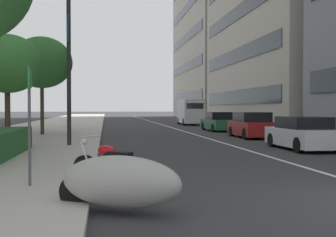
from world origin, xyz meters
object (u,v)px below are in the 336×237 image
object	(u,v)px
motorcycle_by_sign_pole	(119,182)
street_tree_far_plaza	(42,63)
delivery_van_ahead	(190,111)
street_lamp_with_banners	(76,34)
parking_sign_by_curb	(30,114)
motorcycle_nearest_camera	(112,167)
car_approaching_light	(252,126)
car_lead_in_lane	(219,122)
street_tree_near_plaza_corner	(7,64)
car_following_behind	(303,134)

from	to	relation	value
motorcycle_by_sign_pole	street_tree_far_plaza	size ratio (longest dim) A/B	0.38
delivery_van_ahead	street_lamp_with_banners	xyz separation A→B (m)	(-25.41, 9.91, 3.50)
parking_sign_by_curb	street_tree_far_plaza	size ratio (longest dim) A/B	0.42
motorcycle_nearest_camera	car_approaching_light	distance (m)	17.11
motorcycle_by_sign_pole	parking_sign_by_curb	bearing A→B (deg)	-21.02
motorcycle_by_sign_pole	car_lead_in_lane	distance (m)	26.64
parking_sign_by_curb	street_tree_near_plaza_corner	xyz separation A→B (m)	(9.45, 2.43, 1.91)
car_lead_in_lane	street_tree_far_plaza	distance (m)	13.88
car_following_behind	car_lead_in_lane	distance (m)	15.09
car_lead_in_lane	street_lamp_with_banners	distance (m)	16.97
motorcycle_by_sign_pole	street_tree_near_plaza_corner	distance (m)	12.62
motorcycle_by_sign_pole	motorcycle_nearest_camera	distance (m)	2.70
motorcycle_nearest_camera	delivery_van_ahead	distance (m)	35.86
motorcycle_by_sign_pole	car_approaching_light	xyz separation A→B (m)	(17.63, -8.26, 0.18)
motorcycle_nearest_camera	street_tree_far_plaza	bearing A→B (deg)	-39.00
motorcycle_nearest_camera	parking_sign_by_curb	size ratio (longest dim) A/B	0.74
delivery_van_ahead	motorcycle_nearest_camera	bearing A→B (deg)	167.68
car_lead_in_lane	street_tree_near_plaza_corner	world-z (taller)	street_tree_near_plaza_corner
street_tree_far_plaza	car_lead_in_lane	bearing A→B (deg)	-67.17
car_approaching_light	car_lead_in_lane	bearing A→B (deg)	0.72
motorcycle_by_sign_pole	car_approaching_light	bearing A→B (deg)	-86.49
motorcycle_nearest_camera	street_tree_near_plaza_corner	distance (m)	10.22
car_following_behind	street_tree_far_plaza	xyz separation A→B (m)	(9.91, 11.97, 3.81)
motorcycle_nearest_camera	parking_sign_by_curb	world-z (taller)	parking_sign_by_curb
car_following_behind	car_approaching_light	world-z (taller)	car_approaching_light
motorcycle_by_sign_pole	delivery_van_ahead	size ratio (longest dim) A/B	0.39
car_following_behind	car_approaching_light	bearing A→B (deg)	-2.13
street_tree_far_plaza	car_following_behind	bearing A→B (deg)	-129.61
car_following_behind	car_approaching_light	distance (m)	7.40
parking_sign_by_curb	car_lead_in_lane	bearing A→B (deg)	-23.40
car_following_behind	parking_sign_by_curb	xyz separation A→B (m)	(-8.16, 9.72, 0.97)
car_approaching_light	street_tree_near_plaza_corner	distance (m)	14.15
motorcycle_nearest_camera	street_lamp_with_banners	size ratio (longest dim) A/B	0.23
delivery_van_ahead	parking_sign_by_curb	world-z (taller)	parking_sign_by_curb
motorcycle_nearest_camera	street_tree_far_plaza	size ratio (longest dim) A/B	0.31
motorcycle_by_sign_pole	car_lead_in_lane	bearing A→B (deg)	-79.54
car_following_behind	car_approaching_light	size ratio (longest dim) A/B	0.97
motorcycle_by_sign_pole	parking_sign_by_curb	xyz separation A→B (m)	(2.07, 1.76, 1.10)
car_approaching_light	car_lead_in_lane	xyz separation A→B (m)	(7.69, -0.04, -0.04)
motorcycle_nearest_camera	car_lead_in_lane	distance (m)	24.13
street_tree_near_plaza_corner	car_approaching_light	bearing A→B (deg)	-63.87
motorcycle_nearest_camera	car_following_behind	size ratio (longest dim) A/B	0.43
car_following_behind	street_tree_far_plaza	distance (m)	15.99
car_following_behind	street_tree_far_plaza	size ratio (longest dim) A/B	0.72
car_following_behind	street_lamp_with_banners	xyz separation A→B (m)	(1.88, 9.45, 4.24)
car_lead_in_lane	street_lamp_with_banners	size ratio (longest dim) A/B	0.59
delivery_van_ahead	street_tree_far_plaza	distance (m)	21.59
motorcycle_by_sign_pole	motorcycle_nearest_camera	size ratio (longest dim) A/B	1.24
car_approaching_light	parking_sign_by_curb	size ratio (longest dim) A/B	1.78
street_lamp_with_banners	street_tree_far_plaza	size ratio (longest dim) A/B	1.33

